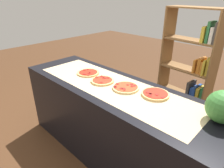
% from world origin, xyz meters
% --- Properties ---
extents(ground_plane, '(12.00, 12.00, 0.00)m').
position_xyz_m(ground_plane, '(0.00, 0.00, 0.00)').
color(ground_plane, '#4C2D19').
extents(counter, '(2.32, 0.73, 0.90)m').
position_xyz_m(counter, '(0.00, 0.00, 0.45)').
color(counter, black).
rests_on(counter, ground_plane).
extents(parchment_paper, '(1.88, 0.56, 0.00)m').
position_xyz_m(parchment_paper, '(0.00, 0.00, 0.90)').
color(parchment_paper, tan).
rests_on(parchment_paper, counter).
extents(pizza_pepperoni_0, '(0.26, 0.26, 0.02)m').
position_xyz_m(pizza_pepperoni_0, '(-0.43, 0.04, 0.91)').
color(pizza_pepperoni_0, tan).
rests_on(pizza_pepperoni_0, parchment_paper).
extents(pizza_pepperoni_1, '(0.25, 0.25, 0.03)m').
position_xyz_m(pizza_pepperoni_1, '(-0.15, 0.00, 0.91)').
color(pizza_pepperoni_1, '#DBB26B').
rests_on(pizza_pepperoni_1, parchment_paper).
extents(pizza_pepperoni_2, '(0.27, 0.27, 0.03)m').
position_xyz_m(pizza_pepperoni_2, '(0.14, 0.05, 0.91)').
color(pizza_pepperoni_2, '#E5C17F').
rests_on(pizza_pepperoni_2, parchment_paper).
extents(pizza_pepperoni_3, '(0.26, 0.26, 0.03)m').
position_xyz_m(pizza_pepperoni_3, '(0.43, 0.13, 0.91)').
color(pizza_pepperoni_3, '#DBB26B').
rests_on(pizza_pepperoni_3, parchment_paper).
extents(watermelon, '(0.25, 0.25, 0.25)m').
position_xyz_m(watermelon, '(1.00, 0.13, 1.02)').
color(watermelon, '#387A33').
rests_on(watermelon, counter).
extents(bookshelf, '(0.74, 0.34, 1.62)m').
position_xyz_m(bookshelf, '(0.33, 1.24, 0.73)').
color(bookshelf, brown).
rests_on(bookshelf, ground_plane).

